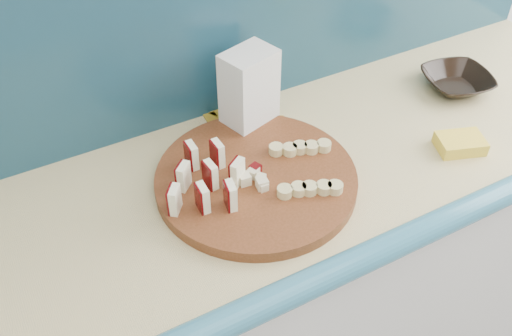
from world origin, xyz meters
name	(u,v)px	position (x,y,z in m)	size (l,w,h in m)	color
kitchen_counter	(250,301)	(0.10, 1.50, 0.46)	(2.20, 0.63, 0.91)	silver
backsplash	(188,27)	(0.10, 1.79, 1.16)	(2.20, 0.02, 0.50)	teal
cutting_board	(256,179)	(0.11, 1.49, 0.92)	(0.45, 0.45, 0.03)	#4B2710
apple_wedges	(206,178)	(0.00, 1.50, 0.97)	(0.18, 0.20, 0.06)	#FEF7CB
apple_chunks	(243,172)	(0.09, 1.50, 0.95)	(0.07, 0.07, 0.02)	beige
banana_slices	(305,168)	(0.22, 1.45, 0.95)	(0.18, 0.20, 0.02)	#D0C07F
brown_bowl	(457,81)	(0.77, 1.56, 0.93)	(0.18, 0.18, 0.04)	black
flour_bag	(249,92)	(0.20, 1.68, 1.02)	(0.12, 0.09, 0.21)	silver
sponge	(460,143)	(0.60, 1.36, 0.93)	(0.11, 0.08, 0.03)	yellow
banana_peel	(237,123)	(0.18, 1.70, 0.91)	(0.19, 0.16, 0.01)	gold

